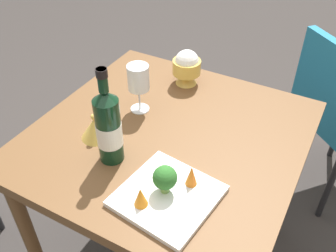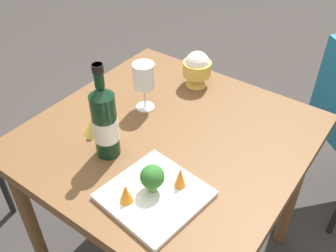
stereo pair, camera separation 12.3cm
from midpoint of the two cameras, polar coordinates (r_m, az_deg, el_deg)
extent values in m
cube|color=brown|center=(1.26, -2.79, -1.87)|extent=(0.87, 0.87, 0.04)
cylinder|color=brown|center=(1.90, -6.39, -0.02)|extent=(0.05, 0.05, 0.68)
cylinder|color=brown|center=(1.54, -22.55, -15.62)|extent=(0.05, 0.05, 0.68)
cylinder|color=brown|center=(1.68, 15.57, -7.75)|extent=(0.05, 0.05, 0.68)
cube|color=teal|center=(1.71, 21.51, 5.23)|extent=(0.30, 0.33, 0.40)
cylinder|color=black|center=(2.07, 16.19, -2.18)|extent=(0.03, 0.03, 0.43)
cylinder|color=black|center=(1.89, 21.71, -8.53)|extent=(0.03, 0.03, 0.43)
cylinder|color=black|center=(1.11, -12.12, -0.85)|extent=(0.08, 0.08, 0.22)
cone|color=black|center=(1.04, -13.02, 4.34)|extent=(0.08, 0.08, 0.03)
cylinder|color=black|center=(1.01, -13.43, 6.66)|extent=(0.03, 0.03, 0.07)
cylinder|color=black|center=(1.00, -13.62, 7.77)|extent=(0.03, 0.03, 0.02)
cylinder|color=silver|center=(1.12, -12.05, -1.27)|extent=(0.08, 0.08, 0.08)
cylinder|color=white|center=(1.36, -6.87, 2.53)|extent=(0.07, 0.07, 0.00)
cylinder|color=white|center=(1.34, -7.01, 4.06)|extent=(0.01, 0.01, 0.08)
cylinder|color=white|center=(1.29, -7.31, 7.25)|extent=(0.08, 0.08, 0.09)
cone|color=gold|center=(1.49, 0.42, 7.25)|extent=(0.08, 0.08, 0.04)
cylinder|color=gold|center=(1.46, 0.43, 8.91)|extent=(0.11, 0.11, 0.05)
sphere|color=white|center=(1.45, 0.43, 9.68)|extent=(0.09, 0.09, 0.09)
cone|color=gold|center=(1.25, -13.80, -0.40)|extent=(0.10, 0.10, 0.07)
sphere|color=gold|center=(1.22, -14.13, 1.25)|extent=(0.02, 0.02, 0.02)
cube|color=white|center=(1.05, -3.49, -10.74)|extent=(0.28, 0.28, 0.02)
cylinder|color=#729E4C|center=(1.04, -3.90, -9.43)|extent=(0.03, 0.03, 0.03)
sphere|color=#2D6B28|center=(1.01, -3.99, -8.01)|extent=(0.07, 0.07, 0.07)
cone|color=orange|center=(1.04, 0.20, -7.70)|extent=(0.03, 0.03, 0.07)
cone|color=orange|center=(1.00, -7.78, -10.80)|extent=(0.04, 0.04, 0.06)
camera|label=1|loc=(0.06, -92.86, -2.32)|focal=40.00mm
camera|label=2|loc=(0.06, 87.14, 2.32)|focal=40.00mm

